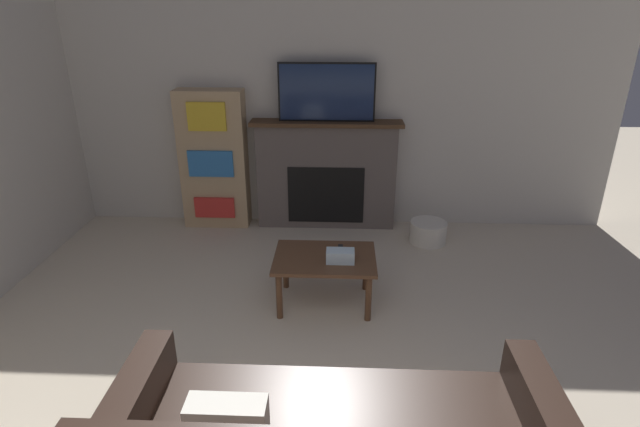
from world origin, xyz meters
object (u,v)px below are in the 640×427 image
tv (327,92)px  coffee_table (325,263)px  fireplace (326,174)px  bookshelf (214,160)px  storage_basket (428,232)px

tv → coffee_table: tv is taller
coffee_table → tv: bearing=91.5°
fireplace → bookshelf: bearing=-178.9°
tv → bookshelf: (-1.21, -0.00, -0.72)m
bookshelf → storage_basket: bearing=-9.3°
fireplace → storage_basket: size_ratio=4.22×
fireplace → coffee_table: fireplace is taller
fireplace → tv: size_ratio=1.61×
tv → storage_basket: 1.77m
storage_basket → bookshelf: bearing=170.7°
bookshelf → storage_basket: bookshelf is taller
tv → coffee_table: bearing=-88.5°
coffee_table → storage_basket: size_ratio=2.17×
fireplace → bookshelf: size_ratio=1.06×
coffee_table → bookshelf: size_ratio=0.55×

